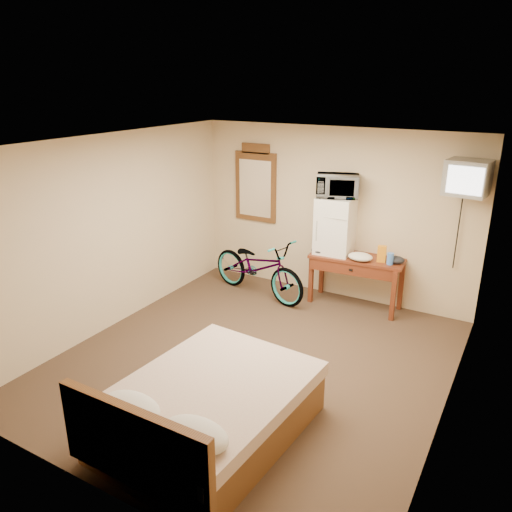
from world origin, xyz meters
name	(u,v)px	position (x,y,z in m)	size (l,w,h in m)	color
room	(254,261)	(0.00, 0.00, 1.25)	(4.60, 4.64, 2.50)	#3E311F
desk	(356,266)	(0.50, 2.00, 0.63)	(1.34, 0.61, 0.75)	maroon
mini_fridge	(335,225)	(0.14, 2.06, 1.16)	(0.52, 0.50, 0.81)	white
microwave	(337,186)	(0.14, 2.06, 1.72)	(0.57, 0.39, 0.32)	white
snack_bag	(382,254)	(0.85, 2.00, 0.87)	(0.12, 0.07, 0.23)	orange
blue_cup	(390,259)	(0.98, 1.97, 0.83)	(0.09, 0.09, 0.16)	#4580EA
cloth_cream	(360,257)	(0.58, 1.92, 0.80)	(0.34, 0.26, 0.11)	white
cloth_dark_a	(320,251)	(-0.01, 1.90, 0.80)	(0.25, 0.19, 0.09)	black
cloth_dark_b	(396,260)	(1.05, 2.05, 0.80)	(0.22, 0.18, 0.10)	black
crt_television	(468,178)	(1.80, 2.02, 2.00)	(0.53, 0.61, 0.43)	black
wall_mirror	(256,184)	(-1.28, 2.27, 1.56)	(0.71, 0.04, 1.21)	brown
bicycle	(258,267)	(-0.89, 1.67, 0.46)	(0.61, 1.74, 0.91)	black
bed	(205,411)	(0.28, -1.38, 0.30)	(1.57, 2.01, 0.90)	brown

